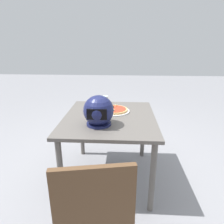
{
  "coord_description": "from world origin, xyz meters",
  "views": [
    {
      "loc": [
        -0.13,
        1.86,
        1.4
      ],
      "look_at": [
        -0.02,
        -0.07,
        0.72
      ],
      "focal_mm": 32.36,
      "sensor_mm": 36.0,
      "label": 1
    }
  ],
  "objects_px": {
    "drinking_glass": "(105,100)",
    "chair_far": "(95,220)",
    "motorcycle_helmet": "(99,111)",
    "pizza": "(114,109)",
    "dining_table": "(110,124)"
  },
  "relations": [
    {
      "from": "dining_table",
      "to": "motorcycle_helmet",
      "type": "distance_m",
      "value": 0.31
    },
    {
      "from": "motorcycle_helmet",
      "to": "drinking_glass",
      "type": "height_order",
      "value": "motorcycle_helmet"
    },
    {
      "from": "dining_table",
      "to": "drinking_glass",
      "type": "bearing_deg",
      "value": -78.47
    },
    {
      "from": "chair_far",
      "to": "drinking_glass",
      "type": "bearing_deg",
      "value": -87.21
    },
    {
      "from": "motorcycle_helmet",
      "to": "pizza",
      "type": "bearing_deg",
      "value": -108.09
    },
    {
      "from": "drinking_glass",
      "to": "motorcycle_helmet",
      "type": "bearing_deg",
      "value": 89.72
    },
    {
      "from": "pizza",
      "to": "chair_far",
      "type": "xyz_separation_m",
      "value": [
        0.05,
        1.19,
        -0.22
      ]
    },
    {
      "from": "dining_table",
      "to": "drinking_glass",
      "type": "relative_size",
      "value": 9.61
    },
    {
      "from": "dining_table",
      "to": "motorcycle_helmet",
      "type": "xyz_separation_m",
      "value": [
        0.08,
        0.22,
        0.21
      ]
    },
    {
      "from": "pizza",
      "to": "drinking_glass",
      "type": "height_order",
      "value": "drinking_glass"
    },
    {
      "from": "motorcycle_helmet",
      "to": "chair_far",
      "type": "distance_m",
      "value": 0.89
    },
    {
      "from": "drinking_glass",
      "to": "chair_far",
      "type": "xyz_separation_m",
      "value": [
        -0.07,
        1.43,
        -0.25
      ]
    },
    {
      "from": "dining_table",
      "to": "chair_far",
      "type": "height_order",
      "value": "chair_far"
    },
    {
      "from": "dining_table",
      "to": "chair_far",
      "type": "distance_m",
      "value": 1.05
    },
    {
      "from": "pizza",
      "to": "drinking_glass",
      "type": "xyz_separation_m",
      "value": [
        0.12,
        -0.23,
        0.03
      ]
    }
  ]
}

